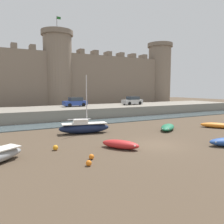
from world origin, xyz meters
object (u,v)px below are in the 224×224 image
(rowboat_near_channel_left, at_px, (120,144))
(mooring_buoy_off_centre, at_px, (89,163))
(rowboat_near_channel_right, at_px, (168,127))
(rowboat_midflat_centre, at_px, (216,125))
(mooring_buoy_near_shore, at_px, (55,148))
(sailboat_midflat_right, at_px, (84,127))
(car_quay_centre_east, at_px, (132,101))
(mooring_buoy_mid_mud, at_px, (91,157))
(car_quay_west, at_px, (75,102))

(rowboat_near_channel_left, xyz_separation_m, mooring_buoy_off_centre, (-3.77, -2.55, -0.18))
(rowboat_near_channel_right, bearing_deg, rowboat_midflat_centre, -15.10)
(rowboat_midflat_centre, xyz_separation_m, mooring_buoy_near_shore, (-20.04, -0.61, -0.13))
(sailboat_midflat_right, bearing_deg, car_quay_centre_east, 42.23)
(mooring_buoy_near_shore, height_order, mooring_buoy_off_centre, mooring_buoy_near_shore)
(sailboat_midflat_right, relative_size, rowboat_near_channel_left, 1.94)
(mooring_buoy_mid_mud, height_order, car_quay_west, car_quay_west)
(mooring_buoy_mid_mud, bearing_deg, rowboat_midflat_centre, 12.30)
(car_quay_centre_east, bearing_deg, rowboat_near_channel_right, -109.74)
(mooring_buoy_near_shore, xyz_separation_m, mooring_buoy_off_centre, (1.01, -4.51, -0.03))
(sailboat_midflat_right, height_order, car_quay_centre_east, sailboat_midflat_right)
(car_quay_west, bearing_deg, rowboat_near_channel_right, -73.20)
(rowboat_midflat_centre, bearing_deg, rowboat_near_channel_right, 164.90)
(rowboat_near_channel_right, xyz_separation_m, sailboat_midflat_right, (-9.32, 2.86, 0.30))
(rowboat_near_channel_left, bearing_deg, rowboat_near_channel_right, 25.72)
(mooring_buoy_off_centre, bearing_deg, mooring_buoy_near_shore, 102.66)
(sailboat_midflat_right, distance_m, mooring_buoy_off_centre, 10.27)
(rowboat_near_channel_right, relative_size, mooring_buoy_near_shore, 9.26)
(car_quay_centre_east, distance_m, car_quay_west, 11.44)
(mooring_buoy_mid_mud, relative_size, mooring_buoy_near_shore, 0.88)
(sailboat_midflat_right, bearing_deg, mooring_buoy_off_centre, -109.04)
(mooring_buoy_mid_mud, height_order, mooring_buoy_near_shore, mooring_buoy_near_shore)
(car_quay_west, bearing_deg, rowboat_midflat_centre, -58.98)
(sailboat_midflat_right, relative_size, car_quay_west, 1.50)
(mooring_buoy_off_centre, xyz_separation_m, car_quay_centre_east, (18.69, 23.63, 2.31))
(rowboat_near_channel_left, bearing_deg, sailboat_midflat_right, 93.41)
(rowboat_near_channel_left, relative_size, mooring_buoy_near_shore, 7.79)
(mooring_buoy_mid_mud, relative_size, car_quay_west, 0.09)
(rowboat_near_channel_left, distance_m, car_quay_centre_east, 25.91)
(rowboat_midflat_centre, distance_m, mooring_buoy_near_shore, 20.05)
(sailboat_midflat_right, relative_size, car_quay_centre_east, 1.50)
(rowboat_near_channel_left, xyz_separation_m, car_quay_west, (3.52, 22.08, 2.13))
(rowboat_near_channel_right, distance_m, car_quay_west, 18.71)
(mooring_buoy_mid_mud, xyz_separation_m, car_quay_centre_east, (18.05, 22.52, 2.31))
(rowboat_near_channel_left, relative_size, car_quay_centre_east, 0.77)
(mooring_buoy_mid_mud, xyz_separation_m, car_quay_west, (6.65, 23.52, 2.31))
(rowboat_midflat_centre, relative_size, mooring_buoy_near_shore, 8.76)
(mooring_buoy_mid_mud, distance_m, car_quay_west, 24.55)
(sailboat_midflat_right, distance_m, car_quay_west, 15.55)
(mooring_buoy_near_shore, bearing_deg, mooring_buoy_mid_mud, -64.02)
(mooring_buoy_off_centre, distance_m, car_quay_west, 25.79)
(rowboat_midflat_centre, height_order, mooring_buoy_near_shore, rowboat_midflat_centre)
(sailboat_midflat_right, xyz_separation_m, car_quay_west, (3.95, 14.93, 1.84))
(rowboat_near_channel_left, height_order, car_quay_centre_east, car_quay_centre_east)
(rowboat_midflat_centre, bearing_deg, rowboat_near_channel_left, -170.44)
(mooring_buoy_off_centre, xyz_separation_m, car_quay_west, (7.29, 24.63, 2.31))
(mooring_buoy_mid_mud, bearing_deg, car_quay_centre_east, 51.28)
(rowboat_near_channel_left, relative_size, car_quay_west, 0.77)
(rowboat_midflat_centre, relative_size, mooring_buoy_mid_mud, 9.98)
(rowboat_midflat_centre, distance_m, sailboat_midflat_right, 16.34)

